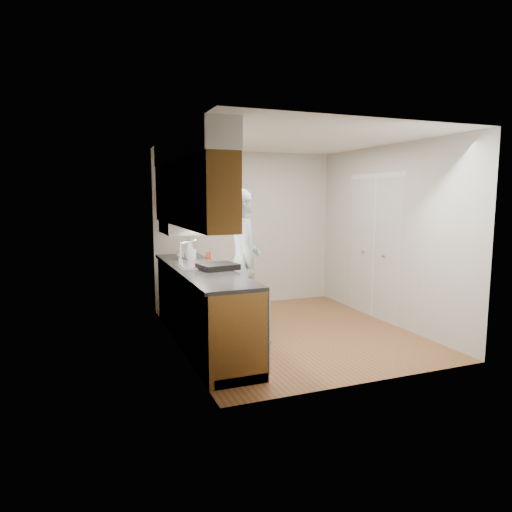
{
  "coord_description": "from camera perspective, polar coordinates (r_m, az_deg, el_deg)",
  "views": [
    {
      "loc": [
        -2.54,
        -5.29,
        1.81
      ],
      "look_at": [
        -0.4,
        0.25,
        1.01
      ],
      "focal_mm": 32.0,
      "sensor_mm": 36.0,
      "label": 1
    }
  ],
  "objects": [
    {
      "name": "soap_bottle_b",
      "position": [
        6.22,
        -8.05,
        0.51
      ],
      "size": [
        0.13,
        0.13,
        0.21
      ],
      "primitive_type": "imported",
      "rotation": [
        0.0,
        0.0,
        -0.68
      ],
      "color": "white",
      "rests_on": "counter"
    },
    {
      "name": "upper_cabinets",
      "position": [
        5.48,
        -8.47,
        9.04
      ],
      "size": [
        0.47,
        2.8,
        1.21
      ],
      "color": "brown",
      "rests_on": "wall_left"
    },
    {
      "name": "soda_can",
      "position": [
        6.16,
        -5.98,
        0.04
      ],
      "size": [
        0.07,
        0.07,
        0.11
      ],
      "primitive_type": "cylinder",
      "rotation": [
        0.0,
        0.0,
        0.12
      ],
      "color": "#C23C21",
      "rests_on": "counter"
    },
    {
      "name": "closet_door",
      "position": [
        6.94,
        14.52,
        0.92
      ],
      "size": [
        0.02,
        1.22,
        2.05
      ],
      "primitive_type": "cube",
      "color": "silver",
      "rests_on": "wall_right"
    },
    {
      "name": "soap_bottle_a",
      "position": [
        6.26,
        -8.39,
        0.98
      ],
      "size": [
        0.16,
        0.16,
        0.3
      ],
      "primitive_type": "imported",
      "rotation": [
        0.0,
        0.0,
        0.55
      ],
      "color": "white",
      "rests_on": "counter"
    },
    {
      "name": "floor_mat",
      "position": [
        6.09,
        -1.57,
        -9.55
      ],
      "size": [
        0.71,
        1.02,
        0.02
      ],
      "primitive_type": "cube",
      "rotation": [
        0.0,
        0.0,
        -0.18
      ],
      "color": "slate",
      "rests_on": "floor"
    },
    {
      "name": "person",
      "position": [
        5.86,
        -1.61,
        0.48
      ],
      "size": [
        0.67,
        0.85,
        2.12
      ],
      "primitive_type": "imported",
      "rotation": [
        0.0,
        0.0,
        1.32
      ],
      "color": "#9CB5BE",
      "rests_on": "floor_mat"
    },
    {
      "name": "ceiling",
      "position": [
        5.91,
        4.61,
        14.34
      ],
      "size": [
        3.5,
        3.5,
        0.0
      ],
      "primitive_type": "plane",
      "rotation": [
        3.14,
        0.0,
        0.0
      ],
      "color": "white",
      "rests_on": "wall_left"
    },
    {
      "name": "wall_back",
      "position": [
        7.51,
        -1.31,
        3.38
      ],
      "size": [
        3.0,
        0.02,
        2.5
      ],
      "primitive_type": "cube",
      "color": "beige",
      "rests_on": "floor"
    },
    {
      "name": "soap_bottle_c",
      "position": [
        6.31,
        -9.47,
        0.33
      ],
      "size": [
        0.17,
        0.17,
        0.15
      ],
      "primitive_type": "imported",
      "rotation": [
        0.0,
        0.0,
        0.85
      ],
      "color": "white",
      "rests_on": "counter"
    },
    {
      "name": "counter",
      "position": [
        5.62,
        -6.76,
        -5.98
      ],
      "size": [
        0.64,
        2.8,
        1.3
      ],
      "color": "brown",
      "rests_on": "floor"
    },
    {
      "name": "wall_left",
      "position": [
        5.42,
        -9.96,
        1.63
      ],
      "size": [
        0.02,
        3.5,
        2.5
      ],
      "primitive_type": "cube",
      "color": "beige",
      "rests_on": "floor"
    },
    {
      "name": "wall_right",
      "position": [
        6.69,
        16.17,
        2.56
      ],
      "size": [
        0.02,
        3.5,
        2.5
      ],
      "primitive_type": "cube",
      "color": "beige",
      "rests_on": "floor"
    },
    {
      "name": "floor",
      "position": [
        6.15,
        4.36,
        -9.49
      ],
      "size": [
        3.5,
        3.5,
        0.0
      ],
      "primitive_type": "plane",
      "color": "brown",
      "rests_on": "ground"
    },
    {
      "name": "dish_rack",
      "position": [
        5.37,
        -4.8,
        -1.31
      ],
      "size": [
        0.48,
        0.43,
        0.07
      ],
      "primitive_type": "cube",
      "rotation": [
        0.0,
        0.0,
        0.18
      ],
      "color": "black",
      "rests_on": "counter"
    }
  ]
}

